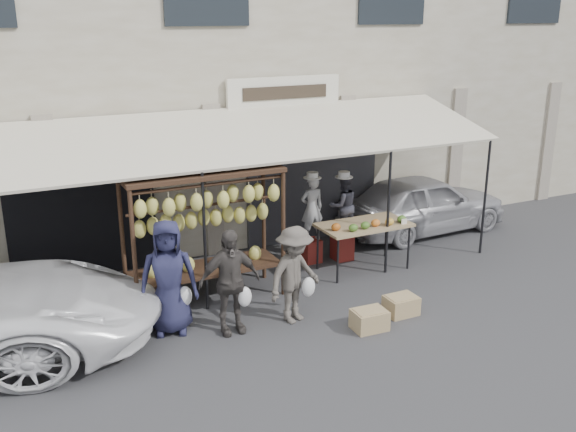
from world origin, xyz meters
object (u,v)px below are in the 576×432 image
object	(u,v)px
sedan	(423,203)
crate_near_b	(401,305)
crate_near_a	(369,320)
customer_left	(168,277)
banana_rack	(204,211)
crate_far	(106,344)
customer_right	(294,275)
produce_table	(365,226)
vendor_left	(312,208)
vendor_right	(343,206)
customer_mid	(229,282)

from	to	relation	value
sedan	crate_near_b	bearing A→B (deg)	136.01
crate_near_a	crate_near_b	xyz separation A→B (m)	(0.74, 0.21, -0.00)
customer_left	sedan	bearing A→B (deg)	34.63
banana_rack	crate_far	distance (m)	2.59
crate_far	customer_right	bearing A→B (deg)	-5.10
banana_rack	customer_right	size ratio (longest dim) A/B	1.67
crate_far	banana_rack	bearing A→B (deg)	29.32
produce_table	crate_near_b	size ratio (longest dim) A/B	3.37
produce_table	crate_near_a	distance (m)	2.50
produce_table	sedan	distance (m)	2.72
vendor_left	vendor_right	bearing A→B (deg)	169.63
vendor_left	crate_near_b	xyz separation A→B (m)	(0.21, -2.65, -0.93)
banana_rack	crate_near_a	distance (m)	3.13
banana_rack	sedan	size ratio (longest dim) A/B	0.68
banana_rack	customer_left	xyz separation A→B (m)	(-0.87, -0.80, -0.69)
customer_mid	customer_right	size ratio (longest dim) A/B	1.05
crate_near_a	produce_table	bearing A→B (deg)	59.28
produce_table	sedan	world-z (taller)	sedan
vendor_left	crate_near_a	bearing A→B (deg)	82.39
customer_left	crate_near_b	size ratio (longest dim) A/B	3.50
customer_left	crate_near_b	bearing A→B (deg)	-0.94
crate_near_a	customer_right	bearing A→B (deg)	139.56
banana_rack	crate_near_a	size ratio (longest dim) A/B	5.07
customer_left	customer_mid	world-z (taller)	customer_left
vendor_right	customer_left	xyz separation A→B (m)	(-3.87, -1.43, -0.21)
crate_near_a	banana_rack	bearing A→B (deg)	131.87
vendor_left	customer_mid	distance (m)	3.18
produce_table	vendor_left	bearing A→B (deg)	130.75
produce_table	sedan	xyz separation A→B (m)	(2.36, 1.32, -0.22)
banana_rack	customer_mid	xyz separation A→B (m)	(-0.06, -1.21, -0.75)
produce_table	customer_right	bearing A→B (deg)	-148.66
customer_mid	customer_right	xyz separation A→B (m)	(1.03, -0.11, -0.04)
crate_near_b	sedan	world-z (taller)	sedan
banana_rack	produce_table	xyz separation A→B (m)	(3.09, -0.02, -0.70)
produce_table	crate_near_b	xyz separation A→B (m)	(-0.48, -1.85, -0.72)
customer_left	sedan	xyz separation A→B (m)	(6.32, 2.09, -0.23)
vendor_left	crate_far	size ratio (longest dim) A/B	2.52
produce_table	crate_near_a	world-z (taller)	produce_table
crate_near_a	customer_left	bearing A→B (deg)	154.82
banana_rack	sedan	xyz separation A→B (m)	(5.45, 1.30, -0.92)
customer_mid	crate_near_a	distance (m)	2.22
produce_table	customer_mid	size ratio (longest dim) A/B	1.04
sedan	vendor_left	bearing A→B (deg)	97.63
banana_rack	vendor_left	distance (m)	2.57
produce_table	banana_rack	bearing A→B (deg)	179.55
customer_right	produce_table	bearing A→B (deg)	11.88
vendor_right	crate_near_a	bearing A→B (deg)	71.16
vendor_left	crate_near_b	bearing A→B (deg)	97.36
vendor_left	customer_mid	bearing A→B (deg)	41.84
crate_near_b	sedan	xyz separation A→B (m)	(2.85, 3.17, 0.50)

